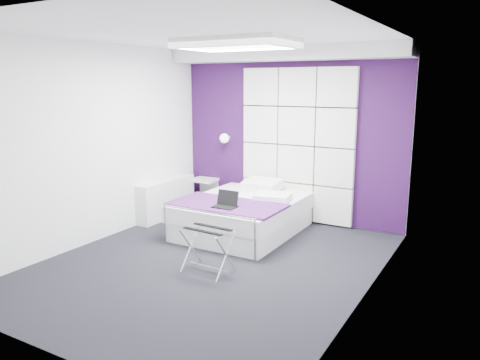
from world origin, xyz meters
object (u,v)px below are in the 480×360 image
object	(u,v)px
radiator	(166,198)
laptop	(226,203)
wall_lamp	(226,138)
bed	(243,214)
nightstand	(204,180)
luggage_rack	(208,250)

from	to	relation	value
radiator	laptop	world-z (taller)	laptop
wall_lamp	bed	xyz separation A→B (m)	(0.79, -0.83, -0.95)
radiator	nightstand	size ratio (longest dim) A/B	2.96
luggage_rack	radiator	bearing A→B (deg)	143.05
wall_lamp	bed	bearing A→B (deg)	-46.41
radiator	nightstand	xyz separation A→B (m)	(0.24, 0.72, 0.20)
radiator	laptop	xyz separation A→B (m)	(1.51, -0.65, 0.26)
bed	nightstand	bearing A→B (deg)	146.42
nightstand	luggage_rack	xyz separation A→B (m)	(1.56, -2.24, -0.24)
wall_lamp	radiator	size ratio (longest dim) A/B	0.12
luggage_rack	laptop	size ratio (longest dim) A/B	1.71
wall_lamp	luggage_rack	size ratio (longest dim) A/B	0.29
wall_lamp	nightstand	xyz separation A→B (m)	(-0.40, -0.04, -0.72)
wall_lamp	laptop	bearing A→B (deg)	-58.38
nightstand	bed	bearing A→B (deg)	-33.58
wall_lamp	luggage_rack	world-z (taller)	wall_lamp
nightstand	wall_lamp	bearing A→B (deg)	5.71
bed	luggage_rack	distance (m)	1.49
radiator	laptop	size ratio (longest dim) A/B	3.99
wall_lamp	nightstand	size ratio (longest dim) A/B	0.37
laptop	wall_lamp	bearing A→B (deg)	120.94
wall_lamp	laptop	size ratio (longest dim) A/B	0.50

